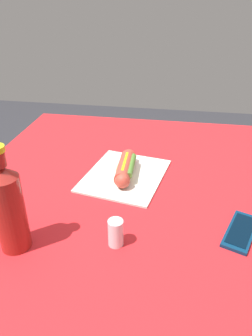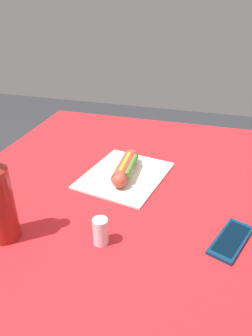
{
  "view_description": "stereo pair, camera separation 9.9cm",
  "coord_description": "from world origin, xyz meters",
  "px_view_note": "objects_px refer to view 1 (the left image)",
  "views": [
    {
      "loc": [
        0.82,
        0.15,
        1.3
      ],
      "look_at": [
        -0.04,
        0.0,
        0.81
      ],
      "focal_mm": 33.73,
      "sensor_mm": 36.0,
      "label": 1
    },
    {
      "loc": [
        0.8,
        0.24,
        1.3
      ],
      "look_at": [
        -0.04,
        0.0,
        0.81
      ],
      "focal_mm": 33.73,
      "sensor_mm": 36.0,
      "label": 2
    }
  ],
  "objects_px": {
    "hot_dog": "(126,168)",
    "cell_phone": "(241,231)",
    "soda_bottle": "(9,207)",
    "salt_shaker": "(116,233)"
  },
  "relations": [
    {
      "from": "hot_dog",
      "to": "cell_phone",
      "type": "relative_size",
      "value": 1.26
    },
    {
      "from": "cell_phone",
      "to": "hot_dog",
      "type": "bearing_deg",
      "value": -124.39
    },
    {
      "from": "hot_dog",
      "to": "soda_bottle",
      "type": "xyz_separation_m",
      "value": [
        0.35,
        -0.2,
        0.08
      ]
    },
    {
      "from": "hot_dog",
      "to": "salt_shaker",
      "type": "relative_size",
      "value": 3.02
    },
    {
      "from": "hot_dog",
      "to": "cell_phone",
      "type": "bearing_deg",
      "value": 55.61
    },
    {
      "from": "hot_dog",
      "to": "salt_shaker",
      "type": "distance_m",
      "value": 0.31
    },
    {
      "from": "hot_dog",
      "to": "salt_shaker",
      "type": "height_order",
      "value": "salt_shaker"
    },
    {
      "from": "soda_bottle",
      "to": "hot_dog",
      "type": "bearing_deg",
      "value": 150.41
    },
    {
      "from": "cell_phone",
      "to": "soda_bottle",
      "type": "height_order",
      "value": "soda_bottle"
    },
    {
      "from": "cell_phone",
      "to": "soda_bottle",
      "type": "xyz_separation_m",
      "value": [
        0.13,
        -0.52,
        0.11
      ]
    }
  ]
}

